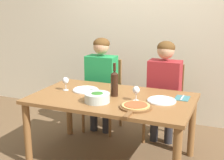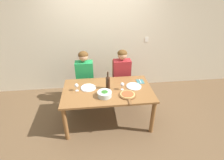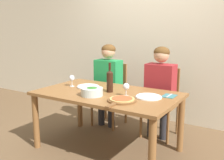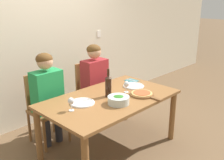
# 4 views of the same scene
# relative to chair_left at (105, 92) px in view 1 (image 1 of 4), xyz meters

# --- Properties ---
(ground_plane) EXTENTS (40.00, 40.00, 0.00)m
(ground_plane) POSITION_rel_chair_left_xyz_m (0.44, -0.80, -0.51)
(ground_plane) COLOR brown
(back_wall) EXTENTS (10.00, 0.06, 2.70)m
(back_wall) POSITION_rel_chair_left_xyz_m (0.44, 0.60, 0.84)
(back_wall) COLOR beige
(back_wall) RESTS_ON ground
(dining_table) EXTENTS (1.67, 0.97, 0.72)m
(dining_table) POSITION_rel_chair_left_xyz_m (0.44, -0.80, 0.12)
(dining_table) COLOR brown
(dining_table) RESTS_ON ground
(chair_left) EXTENTS (0.42, 0.42, 0.93)m
(chair_left) POSITION_rel_chair_left_xyz_m (0.00, 0.00, 0.00)
(chair_left) COLOR brown
(chair_left) RESTS_ON ground
(chair_right) EXTENTS (0.42, 0.42, 0.93)m
(chair_right) POSITION_rel_chair_left_xyz_m (0.82, 0.00, 0.00)
(chair_right) COLOR brown
(chair_right) RESTS_ON ground
(person_woman) EXTENTS (0.47, 0.51, 1.24)m
(person_woman) POSITION_rel_chair_left_xyz_m (-0.00, -0.11, 0.24)
(person_woman) COLOR #28282D
(person_woman) RESTS_ON ground
(person_man) EXTENTS (0.47, 0.51, 1.24)m
(person_man) POSITION_rel_chair_left_xyz_m (0.82, -0.11, 0.24)
(person_man) COLOR #28282D
(person_man) RESTS_ON ground
(wine_bottle) EXTENTS (0.08, 0.08, 0.35)m
(wine_bottle) POSITION_rel_chair_left_xyz_m (0.45, -0.76, 0.36)
(wine_bottle) COLOR black
(wine_bottle) RESTS_ON dining_table
(broccoli_bowl) EXTENTS (0.25, 0.25, 0.10)m
(broccoli_bowl) POSITION_rel_chair_left_xyz_m (0.37, -1.01, 0.26)
(broccoli_bowl) COLOR silver
(broccoli_bowl) RESTS_ON dining_table
(dinner_plate_left) EXTENTS (0.29, 0.29, 0.02)m
(dinner_plate_left) POSITION_rel_chair_left_xyz_m (0.08, -0.70, 0.22)
(dinner_plate_left) COLOR white
(dinner_plate_left) RESTS_ON dining_table
(dinner_plate_right) EXTENTS (0.29, 0.29, 0.02)m
(dinner_plate_right) POSITION_rel_chair_left_xyz_m (0.95, -0.75, 0.22)
(dinner_plate_right) COLOR white
(dinner_plate_right) RESTS_ON dining_table
(pizza_on_board) EXTENTS (0.30, 0.44, 0.04)m
(pizza_on_board) POSITION_rel_chair_left_xyz_m (0.77, -1.04, 0.23)
(pizza_on_board) COLOR brown
(pizza_on_board) RESTS_ON dining_table
(wine_glass_left) EXTENTS (0.07, 0.07, 0.15)m
(wine_glass_left) POSITION_rel_chair_left_xyz_m (-0.13, -0.77, 0.32)
(wine_glass_left) COLOR silver
(wine_glass_left) RESTS_ON dining_table
(wine_glass_right) EXTENTS (0.07, 0.07, 0.15)m
(wine_glass_right) POSITION_rel_chair_left_xyz_m (0.71, -0.83, 0.32)
(wine_glass_right) COLOR silver
(wine_glass_right) RESTS_ON dining_table
(fork_on_napkin) EXTENTS (0.14, 0.18, 0.01)m
(fork_on_napkin) POSITION_rel_chair_left_xyz_m (1.12, -0.57, 0.22)
(fork_on_napkin) COLOR #387075
(fork_on_napkin) RESTS_ON dining_table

